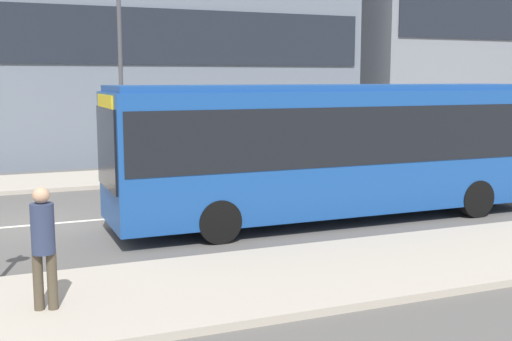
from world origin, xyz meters
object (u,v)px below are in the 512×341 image
at_px(city_bus, 335,143).
at_px(street_lamp, 120,46).
at_px(parked_car_1, 470,154).
at_px(pedestrian_near_stop, 43,240).
at_px(parked_car_0, 366,161).

height_order(city_bus, street_lamp, street_lamp).
relative_size(parked_car_1, pedestrian_near_stop, 2.26).
xyz_separation_m(parked_car_0, street_lamp, (-8.23, 1.89, 3.95)).
height_order(parked_car_1, pedestrian_near_stop, pedestrian_near_stop).
bearing_deg(pedestrian_near_stop, street_lamp, -92.07).
height_order(pedestrian_near_stop, street_lamp, street_lamp).
height_order(city_bus, parked_car_1, city_bus).
height_order(city_bus, pedestrian_near_stop, city_bus).
bearing_deg(parked_car_0, pedestrian_near_stop, -140.10).
distance_m(city_bus, parked_car_1, 10.73).
distance_m(parked_car_0, pedestrian_near_stop, 15.13).
height_order(parked_car_0, street_lamp, street_lamp).
bearing_deg(parked_car_1, parked_car_0, -178.26).
bearing_deg(parked_car_1, pedestrian_near_stop, -148.91).
bearing_deg(city_bus, street_lamp, 114.85).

